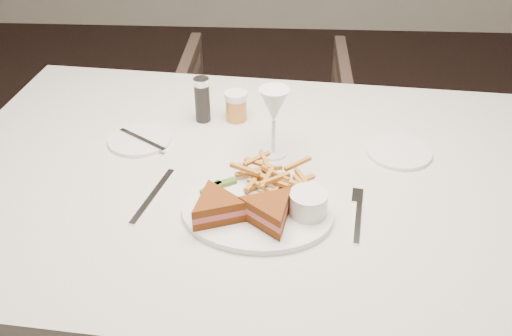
{
  "coord_description": "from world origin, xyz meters",
  "views": [
    {
      "loc": [
        -0.09,
        -1.45,
        1.52
      ],
      "look_at": [
        -0.15,
        -0.42,
        0.8
      ],
      "focal_mm": 40.0,
      "sensor_mm": 36.0,
      "label": 1
    }
  ],
  "objects": [
    {
      "name": "table_setting",
      "position": [
        -0.14,
        -0.42,
        0.79
      ],
      "size": [
        0.81,
        0.61,
        0.18
      ],
      "color": "white",
      "rests_on": "table"
    },
    {
      "name": "chair_far",
      "position": [
        -0.17,
        0.56,
        0.34
      ],
      "size": [
        0.66,
        0.62,
        0.68
      ],
      "primitive_type": "imported",
      "rotation": [
        0.0,
        0.0,
        3.14
      ],
      "color": "#433229",
      "rests_on": "ground"
    },
    {
      "name": "table",
      "position": [
        -0.15,
        -0.37,
        0.38
      ],
      "size": [
        1.58,
        1.12,
        0.75
      ],
      "primitive_type": "cube",
      "rotation": [
        0.0,
        0.0,
        -0.09
      ],
      "color": "silver",
      "rests_on": "ground"
    },
    {
      "name": "ground",
      "position": [
        0.0,
        0.0,
        0.0
      ],
      "size": [
        5.0,
        5.0,
        0.0
      ],
      "primitive_type": "plane",
      "color": "black",
      "rests_on": "ground"
    }
  ]
}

